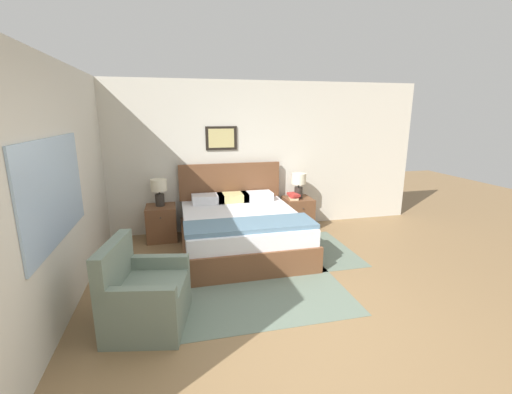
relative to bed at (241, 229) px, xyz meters
The scene contains 14 objects.
ground_plane 2.24m from the bed, 85.92° to the right, with size 16.00×16.00×0.00m, color olive.
wall_back 1.46m from the bed, 81.74° to the left, with size 6.84×0.09×2.60m.
wall_left 2.39m from the bed, 163.68° to the right, with size 0.08×5.66×2.60m.
area_rug_main 1.38m from the bed, 92.21° to the right, with size 2.07×1.45×0.01m.
area_rug_bedside 1.26m from the bed, 13.86° to the right, with size 0.89×1.47×0.01m.
bed is the anchor object (origin of this frame).
armchair 2.12m from the bed, 127.65° to the right, with size 0.85×0.92×0.87m.
nightstand_near_window 1.41m from the bed, 147.93° to the left, with size 0.48×0.52×0.57m.
nightstand_by_door 1.41m from the bed, 32.07° to the left, with size 0.48×0.52×0.57m.
table_lamp_near_window 1.52m from the bed, 147.10° to the left, with size 0.26×0.26×0.44m.
table_lamp_by_door 1.53m from the bed, 32.77° to the left, with size 0.26×0.26×0.44m.
book_thick_bottom 1.32m from the bed, 32.75° to the left, with size 0.19×0.27×0.03m.
book_hardcover_middle 1.33m from the bed, 32.75° to the left, with size 0.16×0.22×0.02m.
book_novel_upper 1.33m from the bed, 32.75° to the left, with size 0.18×0.28×0.04m.
Camera 1 is at (-1.09, -2.65, 2.05)m, focal length 24.00 mm.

